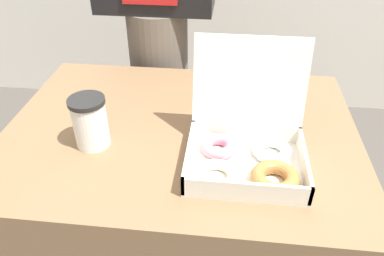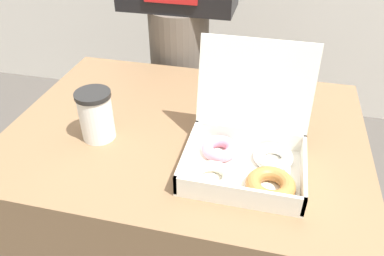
# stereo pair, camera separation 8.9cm
# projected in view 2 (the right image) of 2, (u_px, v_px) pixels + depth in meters

# --- Properties ---
(table) EXTENTS (0.98, 0.73, 0.75)m
(table) POSITION_uv_depth(u_px,v_px,m) (187.00, 217.00, 1.27)
(table) COLOR brown
(table) RESTS_ON ground_plane
(donut_box) EXTENTS (0.29, 0.30, 0.28)m
(donut_box) POSITION_uv_depth(u_px,v_px,m) (247.00, 154.00, 0.89)
(donut_box) COLOR white
(donut_box) RESTS_ON table
(coffee_cup) EXTENTS (0.09, 0.09, 0.14)m
(coffee_cup) POSITION_uv_depth(u_px,v_px,m) (96.00, 115.00, 0.98)
(coffee_cup) COLOR white
(coffee_cup) RESTS_ON table
(person_customer) EXTENTS (0.43, 0.23, 1.70)m
(person_customer) POSITION_uv_depth(u_px,v_px,m) (178.00, 6.00, 1.40)
(person_customer) COLOR #665B51
(person_customer) RESTS_ON ground_plane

